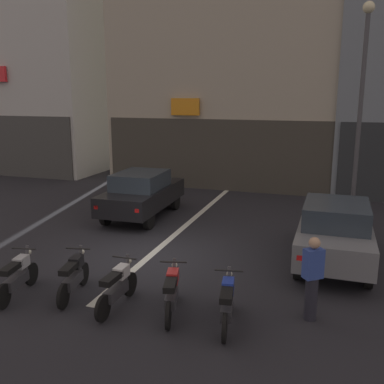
{
  "coord_description": "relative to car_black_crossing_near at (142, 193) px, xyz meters",
  "views": [
    {
      "loc": [
        4.57,
        -10.07,
        4.26
      ],
      "look_at": [
        0.55,
        2.0,
        1.4
      ],
      "focal_mm": 40.47,
      "sensor_mm": 36.0,
      "label": 1
    }
  ],
  "objects": [
    {
      "name": "motorcycle_white_row_centre",
      "position": [
        2.36,
        -6.3,
        -0.43
      ],
      "size": [
        0.55,
        1.67,
        0.98
      ],
      "color": "black",
      "rests_on": "ground"
    },
    {
      "name": "ground_plane",
      "position": [
        1.81,
        -3.49,
        -0.89
      ],
      "size": [
        120.0,
        120.0,
        0.0
      ],
      "primitive_type": "plane",
      "color": "#232328"
    },
    {
      "name": "car_black_crossing_near",
      "position": [
        0.0,
        0.0,
        0.0
      ],
      "size": [
        1.85,
        4.14,
        1.64
      ],
      "color": "black",
      "rests_on": "ground"
    },
    {
      "name": "street_lamp",
      "position": [
        7.04,
        1.28,
        3.36
      ],
      "size": [
        0.36,
        0.36,
        7.01
      ],
      "color": "#47474C",
      "rests_on": "ground"
    },
    {
      "name": "building_corner_left",
      "position": [
        -10.49,
        9.53,
        7.23
      ],
      "size": [
        8.9,
        9.06,
        16.25
      ],
      "color": "silver",
      "rests_on": "ground"
    },
    {
      "name": "motorcycle_silver_row_leftmost",
      "position": [
        0.06,
        -6.51,
        -0.43
      ],
      "size": [
        0.55,
        1.66,
        0.98
      ],
      "color": "black",
      "rests_on": "ground"
    },
    {
      "name": "car_grey_parked_kerbside",
      "position": [
        6.51,
        -2.42,
        0.0
      ],
      "size": [
        1.76,
        4.1,
        1.64
      ],
      "color": "black",
      "rests_on": "ground"
    },
    {
      "name": "motorcycle_red_row_right_mid",
      "position": [
        3.5,
        -6.18,
        -0.43
      ],
      "size": [
        0.6,
        1.63,
        0.98
      ],
      "color": "black",
      "rests_on": "ground"
    },
    {
      "name": "motorcycle_black_row_left_mid",
      "position": [
        1.21,
        -6.12,
        -0.43
      ],
      "size": [
        0.55,
        1.65,
        0.98
      ],
      "color": "black",
      "rests_on": "ground"
    },
    {
      "name": "building_mid_block",
      "position": [
        1.21,
        9.53,
        6.64
      ],
      "size": [
        10.83,
        8.71,
        15.09
      ],
      "color": "#B2A893",
      "rests_on": "ground"
    },
    {
      "name": "lane_centre_line",
      "position": [
        1.81,
        2.51,
        -0.88
      ],
      "size": [
        0.2,
        18.0,
        0.01
      ],
      "primitive_type": "cube",
      "color": "silver",
      "rests_on": "ground"
    },
    {
      "name": "motorcycle_blue_row_rightmost",
      "position": [
        4.65,
        -6.27,
        -0.43
      ],
      "size": [
        0.55,
        1.66,
        0.98
      ],
      "color": "black",
      "rests_on": "ground"
    },
    {
      "name": "person_by_motorcycles",
      "position": [
        6.13,
        -5.56,
        -0.03
      ],
      "size": [
        0.42,
        0.4,
        1.67
      ],
      "color": "#23232D",
      "rests_on": "ground"
    }
  ]
}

